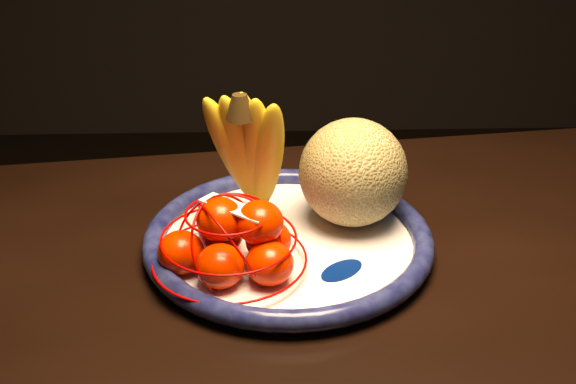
{
  "coord_description": "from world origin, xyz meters",
  "views": [
    {
      "loc": [
        -0.26,
        -0.6,
        1.2
      ],
      "look_at": [
        -0.24,
        0.11,
        0.83
      ],
      "focal_mm": 45.0,
      "sensor_mm": 36.0,
      "label": 1
    }
  ],
  "objects_px": {
    "fruit_bowl": "(288,240)",
    "cantaloupe": "(353,172)",
    "banana_bunch": "(251,149)",
    "mandarin_bag": "(233,243)"
  },
  "relations": [
    {
      "from": "fruit_bowl",
      "to": "cantaloupe",
      "type": "bearing_deg",
      "value": 30.37
    },
    {
      "from": "mandarin_bag",
      "to": "banana_bunch",
      "type": "bearing_deg",
      "value": 79.67
    },
    {
      "from": "banana_bunch",
      "to": "mandarin_bag",
      "type": "xyz_separation_m",
      "value": [
        -0.02,
        -0.1,
        -0.06
      ]
    },
    {
      "from": "cantaloupe",
      "to": "banana_bunch",
      "type": "bearing_deg",
      "value": 177.36
    },
    {
      "from": "banana_bunch",
      "to": "mandarin_bag",
      "type": "distance_m",
      "value": 0.12
    },
    {
      "from": "cantaloupe",
      "to": "banana_bunch",
      "type": "xyz_separation_m",
      "value": [
        -0.12,
        0.01,
        0.03
      ]
    },
    {
      "from": "fruit_bowl",
      "to": "mandarin_bag",
      "type": "distance_m",
      "value": 0.09
    },
    {
      "from": "fruit_bowl",
      "to": "mandarin_bag",
      "type": "relative_size",
      "value": 1.52
    },
    {
      "from": "fruit_bowl",
      "to": "cantaloupe",
      "type": "relative_size",
      "value": 2.6
    },
    {
      "from": "fruit_bowl",
      "to": "cantaloupe",
      "type": "xyz_separation_m",
      "value": [
        0.08,
        0.04,
        0.06
      ]
    }
  ]
}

